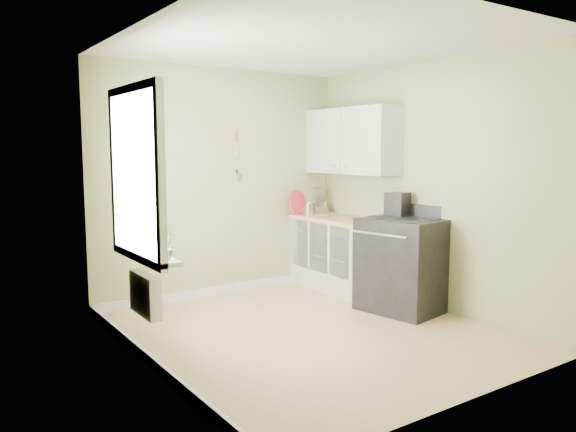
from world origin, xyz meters
TOP-DOWN VIEW (x-y plane):
  - floor at (0.00, 0.00)m, footprint 3.20×3.60m
  - ceiling at (0.00, 0.00)m, footprint 3.20×3.60m
  - wall_back at (0.00, 1.81)m, footprint 3.20×0.02m
  - wall_left at (-1.61, 0.00)m, footprint 0.02×3.60m
  - wall_right at (1.61, 0.00)m, footprint 0.02×3.60m
  - base_cabinets at (1.30, 1.00)m, footprint 0.60×1.60m
  - countertop at (1.29, 1.00)m, footprint 0.64×1.60m
  - upper_cabinets at (1.43, 1.10)m, footprint 0.35×1.40m
  - window at (-1.58, 0.30)m, footprint 0.06×1.14m
  - window_sill at (-1.51, 0.30)m, footprint 0.18×1.14m
  - radiator at (-1.54, 0.25)m, footprint 0.12×0.50m
  - wall_utensils at (0.20, 1.78)m, footprint 0.02×0.14m
  - stove at (1.28, 0.05)m, footprint 0.86×0.94m
  - stand_mixer at (1.41, 1.74)m, footprint 0.27×0.34m
  - kettle at (1.08, 1.51)m, footprint 0.19×0.11m
  - coffee_maker at (1.42, 0.30)m, footprint 0.25×0.27m
  - red_tray at (1.05, 1.72)m, footprint 0.32×0.13m
  - jar at (1.19, 0.30)m, footprint 0.08×0.08m
  - plant_a at (-1.50, -0.15)m, footprint 0.17×0.19m
  - plant_b at (-1.50, 0.20)m, footprint 0.21×0.22m
  - plant_c at (-1.50, 0.49)m, footprint 0.19×0.19m

SIDE VIEW (x-z plane):
  - floor at x=0.00m, z-range -0.02..0.00m
  - base_cabinets at x=1.30m, z-range 0.00..0.87m
  - stove at x=1.28m, z-range -0.06..1.08m
  - radiator at x=-1.54m, z-range 0.38..0.73m
  - window_sill at x=-1.51m, z-range 0.86..0.90m
  - countertop at x=1.29m, z-range 0.87..0.91m
  - jar at x=1.19m, z-range 0.91..1.00m
  - kettle at x=1.08m, z-range 0.91..1.10m
  - plant_c at x=-1.50m, z-range 0.90..1.17m
  - plant_a at x=-1.50m, z-range 0.90..1.20m
  - plant_b at x=-1.50m, z-range 0.90..1.22m
  - stand_mixer at x=1.41m, z-range 0.88..1.25m
  - red_tray at x=1.05m, z-range 0.91..1.22m
  - coffee_maker at x=1.42m, z-range 0.90..1.26m
  - wall_back at x=0.00m, z-range 0.00..2.70m
  - wall_left at x=-1.61m, z-range 0.00..2.70m
  - wall_right at x=1.61m, z-range 0.00..2.70m
  - window at x=-1.58m, z-range 0.83..2.27m
  - wall_utensils at x=0.20m, z-range 1.27..1.85m
  - upper_cabinets at x=1.43m, z-range 1.45..2.25m
  - ceiling at x=0.00m, z-range 2.70..2.72m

